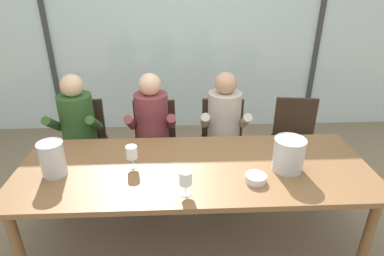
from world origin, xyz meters
The scene contains 18 objects.
ground centered at (0.00, 1.00, 0.00)m, with size 14.00×14.00×0.00m, color #847056.
window_glass_panel centered at (0.00, 2.27, 1.30)m, with size 7.82×0.03×2.60m, color silver.
window_mullion_left centered at (-1.76, 2.25, 1.30)m, with size 0.06×0.06×2.60m, color #38383D.
window_mullion_right centered at (1.76, 2.25, 1.30)m, with size 0.06×0.06×2.60m, color #38383D.
hillside_vineyard centered at (0.00, 6.03, 0.79)m, with size 13.82×2.40×1.58m, color #568942.
dining_table centered at (0.00, 0.00, 0.67)m, with size 2.62×0.96×0.73m.
chair_near_curtain centered at (-1.08, 0.91, 0.52)m, with size 0.47×0.47×0.89m.
chair_left_of_center centered at (-0.35, 0.87, 0.52)m, with size 0.44×0.44×0.89m.
chair_center centered at (0.33, 0.87, 0.52)m, with size 0.47×0.47×0.89m.
chair_right_of_center centered at (1.09, 0.87, 0.52)m, with size 0.50×0.50×0.89m.
person_olive_shirt centered at (-1.08, 0.75, 0.70)m, with size 0.46×0.61×1.21m.
person_maroon_top centered at (-0.37, 0.75, 0.70)m, with size 0.47×0.61×1.21m.
person_beige_jumper centered at (0.33, 0.75, 0.70)m, with size 0.48×0.63×1.21m.
ice_bucket_primary centered at (-1.00, -0.06, 0.86)m, with size 0.18×0.18×0.26m.
ice_bucket_secondary centered at (0.68, -0.07, 0.86)m, with size 0.23×0.23×0.25m.
tasting_bowl centered at (0.42, -0.21, 0.76)m, with size 0.15×0.15×0.05m, color silver.
wine_glass_by_left_taster centered at (-0.07, -0.33, 0.85)m, with size 0.08×0.08×0.17m.
wine_glass_near_bucket centered at (-0.46, 0.02, 0.85)m, with size 0.08×0.08×0.17m.
Camera 1 is at (-0.11, -2.03, 2.04)m, focal length 30.13 mm.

